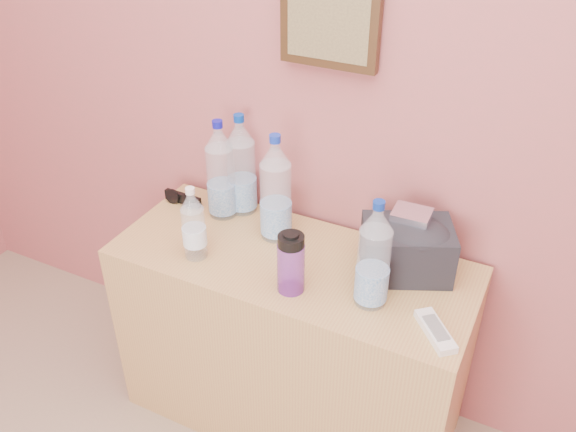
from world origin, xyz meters
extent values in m
plane|color=#AE5559|center=(0.00, 2.00, 1.35)|extent=(4.00, 0.00, 4.00)
cube|color=#9F7E49|center=(-0.22, 1.74, 0.36)|extent=(1.16, 0.48, 0.72)
cylinder|color=silver|center=(-0.55, 1.87, 0.88)|extent=(0.10, 0.10, 0.31)
cylinder|color=#1011A3|center=(-0.55, 1.87, 1.07)|extent=(0.03, 0.03, 0.02)
cylinder|color=silver|center=(-0.50, 1.93, 0.88)|extent=(0.10, 0.10, 0.32)
cylinder|color=#0637A1|center=(-0.50, 1.93, 1.07)|extent=(0.03, 0.03, 0.02)
cylinder|color=silver|center=(-0.32, 1.83, 0.88)|extent=(0.10, 0.10, 0.32)
cylinder|color=#1432B2|center=(-0.32, 1.83, 1.08)|extent=(0.04, 0.04, 0.02)
cylinder|color=silver|center=(0.07, 1.66, 0.87)|extent=(0.09, 0.09, 0.30)
cylinder|color=navy|center=(0.07, 1.66, 1.05)|extent=(0.03, 0.03, 0.02)
cylinder|color=silver|center=(-0.50, 1.62, 0.83)|extent=(0.07, 0.07, 0.22)
cylinder|color=white|center=(-0.50, 1.62, 0.96)|extent=(0.03, 0.03, 0.02)
cylinder|color=purple|center=(-0.16, 1.61, 0.80)|extent=(0.08, 0.08, 0.16)
cylinder|color=black|center=(-0.16, 1.61, 0.90)|extent=(0.08, 0.08, 0.04)
cube|color=white|center=(0.27, 1.61, 0.73)|extent=(0.15, 0.16, 0.02)
cube|color=silver|center=(0.11, 1.86, 0.91)|extent=(0.11, 0.10, 0.02)
camera|label=1|loc=(0.45, 0.36, 1.89)|focal=38.00mm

